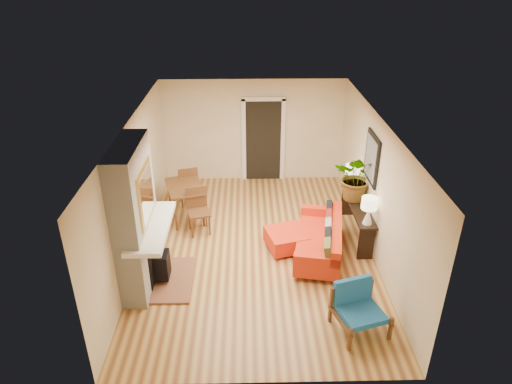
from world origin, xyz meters
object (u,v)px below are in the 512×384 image
ottoman (287,239)px  blue_chair (358,305)px  console_table (357,211)px  sofa (323,239)px  lamp_near (369,208)px  houseplant (358,177)px  dining_table (189,192)px  lamp_far (352,174)px

ottoman → blue_chair: size_ratio=1.01×
console_table → sofa: bearing=-140.2°
sofa → blue_chair: size_ratio=2.24×
lamp_near → houseplant: bearing=90.6°
dining_table → lamp_near: lamp_near is taller
lamp_near → lamp_far: (0.00, 1.48, 0.00)m
console_table → lamp_far: size_ratio=3.43×
console_table → lamp_near: lamp_near is taller
blue_chair → lamp_near: size_ratio=1.68×
houseplant → sofa: bearing=-131.2°
sofa → ottoman: (-0.67, 0.21, -0.11)m
sofa → houseplant: (0.79, 0.90, 0.89)m
blue_chair → dining_table: dining_table is taller
lamp_near → lamp_far: same height
dining_table → sofa: bearing=-28.6°
lamp_far → houseplant: (-0.01, -0.51, 0.16)m
houseplant → blue_chair: bearing=-100.9°
sofa → console_table: 1.07m
sofa → lamp_far: bearing=60.5°
ottoman → sofa: bearing=-17.6°
dining_table → houseplant: bearing=-9.4°
ottoman → dining_table: (-2.04, 1.26, 0.42)m
sofa → dining_table: (-2.71, 1.48, 0.31)m
dining_table → console_table: size_ratio=1.00×
ottoman → blue_chair: bearing=-67.3°
blue_chair → lamp_near: bearing=73.5°
dining_table → lamp_far: 3.53m
dining_table → houseplant: 3.59m
sofa → dining_table: dining_table is taller
dining_table → lamp_near: size_ratio=3.43×
sofa → houseplant: size_ratio=2.04×
blue_chair → ottoman: bearing=112.7°
dining_table → lamp_near: bearing=-23.8°
console_table → lamp_near: 0.88m
lamp_near → dining_table: bearing=156.2°
sofa → lamp_near: size_ratio=3.77×
sofa → lamp_far: size_ratio=3.77×
blue_chair → houseplant: houseplant is taller
blue_chair → dining_table: bearing=130.6°
sofa → console_table: bearing=39.8°
console_table → houseplant: bearing=92.5°
sofa → houseplant: houseplant is taller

